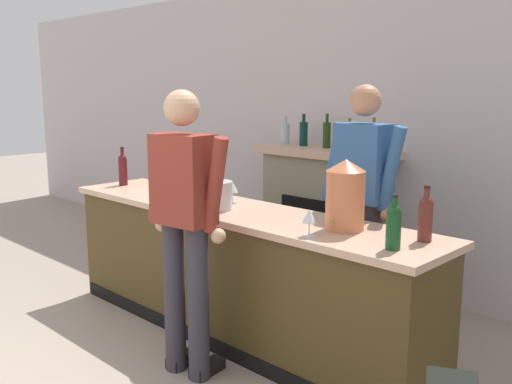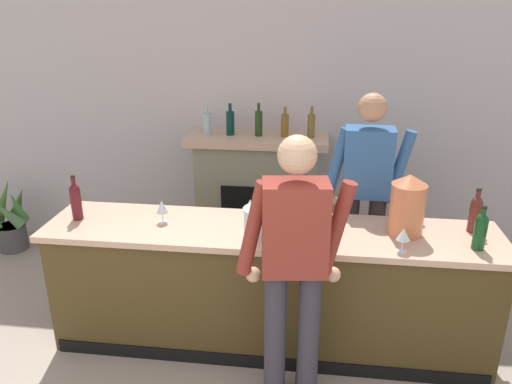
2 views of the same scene
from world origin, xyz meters
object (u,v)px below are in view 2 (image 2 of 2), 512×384
Objects in this scene: wine_bottle_merlot_tall at (76,200)px; wine_glass_back_row at (250,206)px; potted_plant_corner at (10,219)px; person_customer at (294,269)px; ice_bucket_steel at (260,222)px; wine_glass_front_right at (162,207)px; copper_dispenser at (407,205)px; fireplace_stone at (258,196)px; wine_bottle_port_short at (481,230)px; wine_glass_mid_counter at (403,235)px; wine_bottle_rose_blush at (475,212)px; person_bartender at (365,197)px.

wine_glass_back_row is at bearing 6.11° from wine_bottle_merlot_tall.
person_customer is (2.95, -1.77, 0.64)m from potted_plant_corner.
ice_bucket_steel is 1.37× the size of wine_glass_front_right.
wine_glass_front_right is (2.00, -1.17, 0.72)m from potted_plant_corner.
copper_dispenser is at bearing 1.07° from wine_bottle_merlot_tall.
potted_plant_corner is 3.50m from person_customer.
wine_glass_front_right is at bearing 169.49° from ice_bucket_steel.
wine_bottle_port_short is at bearing -43.54° from fireplace_stone.
copper_dispenser is at bearing 78.38° from wine_glass_mid_counter.
wine_bottle_merlot_tall is at bearing -173.89° from wine_glass_back_row.
person_customer reaches higher than wine_glass_back_row.
wine_bottle_rose_blush reaches higher than wine_bottle_port_short.
wine_bottle_merlot_tall reaches higher than wine_bottle_port_short.
fireplace_stone reaches higher than wine_glass_back_row.
fireplace_stone reaches higher than wine_bottle_port_short.
fireplace_stone reaches higher than wine_glass_mid_counter.
potted_plant_corner is 3.92m from copper_dispenser.
person_bartender is (3.44, -0.64, 0.66)m from potted_plant_corner.
wine_bottle_merlot_tall is 1.06× the size of wine_bottle_rose_blush.
copper_dispenser is at bearing 41.81° from person_customer.
wine_glass_mid_counter is (0.90, -0.11, 0.01)m from ice_bucket_steel.
potted_plant_corner is at bearing 139.36° from wine_bottle_merlot_tall.
wine_glass_front_right is (0.62, 0.02, -0.03)m from wine_bottle_merlot_tall.
fireplace_stone is at bearing 130.89° from copper_dispenser.
wine_bottle_rose_blush reaches higher than ice_bucket_steel.
wine_bottle_port_short is at bearing 11.34° from wine_glass_mid_counter.
person_bartender reaches higher than ice_bucket_steel.
copper_dispenser is 1.45× the size of wine_bottle_port_short.
person_customer is 10.68× the size of wine_glass_front_right.
wine_glass_mid_counter is at bearing -168.66° from wine_bottle_port_short.
person_bartender is 4.26× the size of copper_dispenser.
wine_bottle_rose_blush is 1.92× the size of wine_glass_back_row.
wine_bottle_port_short reaches higher than potted_plant_corner.
ice_bucket_steel is (-0.95, -0.15, -0.11)m from copper_dispenser.
wine_bottle_port_short is at bearing 22.32° from person_customer.
ice_bucket_steel reaches higher than potted_plant_corner.
copper_dispenser reaches higher than wine_glass_front_right.
person_customer reaches higher than wine_bottle_merlot_tall.
wine_bottle_port_short is 0.94× the size of wine_bottle_rose_blush.
person_customer is at bearing -157.68° from wine_bottle_port_short.
wine_bottle_port_short is 2.08m from wine_glass_front_right.
wine_bottle_merlot_tall reaches higher than wine_glass_mid_counter.
wine_bottle_port_short is (0.42, -0.17, -0.08)m from copper_dispenser.
person_customer is 6.07× the size of wine_bottle_port_short.
wine_glass_front_right is (-0.95, 0.61, 0.08)m from person_customer.
potted_plant_corner is 0.41× the size of person_customer.
potted_plant_corner is 1.97m from wine_bottle_merlot_tall.
wine_glass_front_right is at bearing 147.50° from person_customer.
wine_glass_mid_counter is at bearing -77.71° from person_bartender.
wine_bottle_rose_blush is 1.88× the size of wine_glass_front_right.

